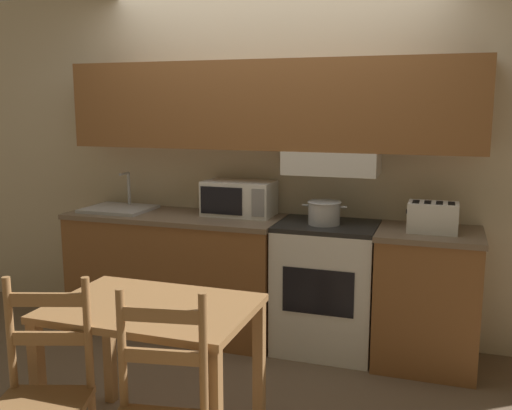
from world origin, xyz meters
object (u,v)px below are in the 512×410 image
Objects in this scene: microwave at (239,198)px; sink_basin at (119,208)px; toaster at (433,217)px; cooking_pot at (324,212)px; chair_left_of_table at (41,402)px; stove_range at (326,287)px; dining_table at (153,328)px.

sink_basin is at bearing -173.20° from microwave.
cooking_pot is at bearing 179.18° from toaster.
cooking_pot is 0.96× the size of toaster.
sink_basin is (-0.94, -0.11, -0.11)m from microwave.
sink_basin reaches higher than toaster.
cooking_pot is at bearing 48.96° from chair_left_of_table.
stove_range is 1.77× the size of microwave.
dining_table is 0.60m from chair_left_of_table.
toaster is 0.65× the size of sink_basin.
chair_left_of_table is at bearing -128.72° from toaster.
toaster is at bearing 47.49° from dining_table.
microwave is 1.04× the size of sink_basin.
stove_range is 0.93× the size of chair_left_of_table.
cooking_pot is at bearing -10.56° from microwave.
toaster is at bearing -5.57° from microwave.
sink_basin reaches higher than chair_left_of_table.
microwave is at bearing 93.82° from dining_table.
microwave reaches higher than toaster.
dining_table is at bearing -111.94° from cooking_pot.
microwave is 1.60× the size of toaster.
stove_range is 1.84× the size of sink_basin.
toaster is at bearing -2.87° from stove_range.
microwave is at bearing 171.72° from stove_range.
cooking_pot is 2.13m from chair_left_of_table.
dining_table is at bearing -86.18° from microwave.
microwave is (-0.68, 0.10, 0.58)m from stove_range.
microwave is 0.52× the size of dining_table.
dining_table is at bearing -112.26° from stove_range.
stove_range is 2.82× the size of toaster.
microwave is at bearing 174.43° from toaster.
sink_basin reaches higher than dining_table.
toaster reaches higher than chair_left_of_table.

